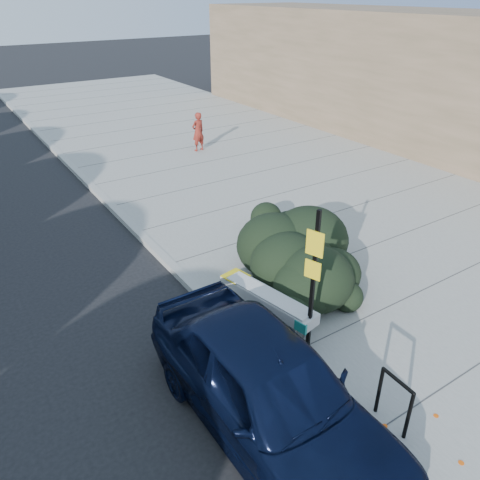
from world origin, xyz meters
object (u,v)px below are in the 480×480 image
object	(u,v)px
sign_post	(313,275)
pedestrian	(198,132)
bench	(267,299)
sedan_navy	(268,388)
bike_rack	(395,397)

from	to	relation	value
sign_post	pedestrian	distance (m)	12.12
bench	sedan_navy	xyz separation A→B (m)	(-1.40, -1.94, 0.15)
bench	pedestrian	distance (m)	11.22
bike_rack	bench	bearing A→B (deg)	94.01
sedan_navy	pedestrian	size ratio (longest dim) A/B	3.15
pedestrian	bench	bearing A→B (deg)	58.47
bike_rack	sedan_navy	bearing A→B (deg)	146.87
bench	pedestrian	size ratio (longest dim) A/B	1.48
sedan_navy	pedestrian	bearing A→B (deg)	65.16
bench	sedan_navy	size ratio (longest dim) A/B	0.47
bike_rack	pedestrian	size ratio (longest dim) A/B	0.59
pedestrian	sedan_navy	bearing A→B (deg)	56.08
bike_rack	sedan_navy	xyz separation A→B (m)	(-1.49, 1.06, 0.13)
sign_post	bench	bearing A→B (deg)	81.52
bench	pedestrian	bearing A→B (deg)	56.59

